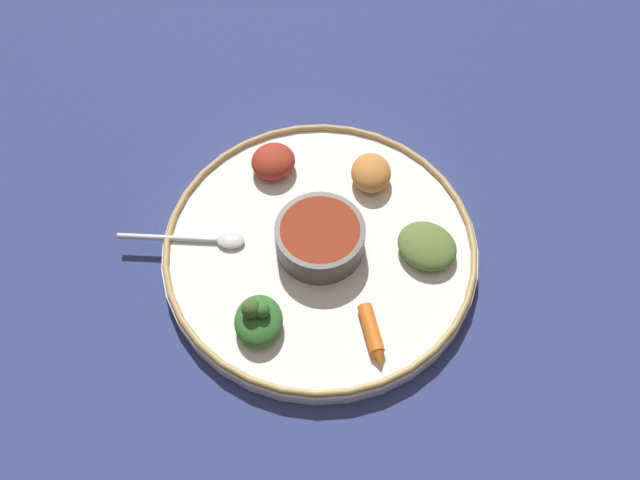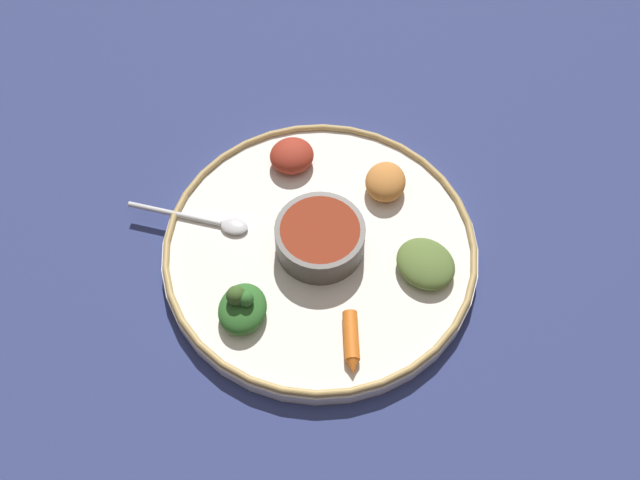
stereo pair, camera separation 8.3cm
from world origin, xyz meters
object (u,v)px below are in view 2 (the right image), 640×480
at_px(center_bowl, 320,237).
at_px(carrot_near_spoon, 351,341).
at_px(greens_pile, 242,307).
at_px(spoon, 207,221).

distance_m(center_bowl, carrot_near_spoon, 0.13).
bearing_deg(center_bowl, greens_pile, 35.76).
bearing_deg(carrot_near_spoon, greens_pile, -26.94).
distance_m(spoon, greens_pile, 0.13).
xyz_separation_m(center_bowl, carrot_near_spoon, (-0.01, 0.13, -0.01)).
height_order(spoon, carrot_near_spoon, carrot_near_spoon).
bearing_deg(center_bowl, carrot_near_spoon, 95.41).
distance_m(spoon, carrot_near_spoon, 0.24).
height_order(center_bowl, carrot_near_spoon, center_bowl).
bearing_deg(spoon, greens_pile, 102.48).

